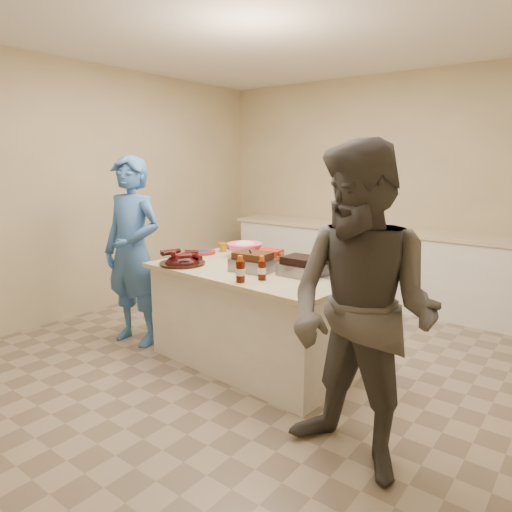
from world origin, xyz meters
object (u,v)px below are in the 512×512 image
Objects in this scene: island at (252,363)px; rib_platter at (182,264)px; mustard_bottle at (254,261)px; guest_gray at (353,464)px; coleslaw_bowl at (245,257)px; plastic_cup at (223,251)px; bbq_bottle_a at (240,282)px; guest_blue at (138,340)px; roasting_pan at (337,276)px; bbq_bottle_b at (262,280)px.

island is 4.46× the size of rib_platter.
guest_gray is at bearing -33.06° from mustard_bottle.
plastic_cup is (-0.34, 0.08, 0.00)m from coleslaw_bowl.
bbq_bottle_a is 0.11× the size of guest_blue.
bbq_bottle_a is (0.76, -0.14, 0.00)m from rib_platter.
bbq_bottle_a is 1.40m from guest_gray.
bbq_bottle_a is at bearing -12.21° from guest_blue.
bbq_bottle_b reaches higher than roasting_pan.
guest_gray is at bearing -25.03° from bbq_bottle_b.
coleslaw_bowl is at bearing -13.33° from plastic_cup.
guest_blue is (-0.83, -0.61, -0.82)m from coleslaw_bowl.
plastic_cup reaches higher than island.
plastic_cup is (-0.86, 0.78, 0.00)m from bbq_bottle_a.
rib_platter is 0.62m from mustard_bottle.
rib_platter is 1.01m from guest_blue.
rib_platter is at bearing -179.80° from bbq_bottle_b.
rib_platter is 3.60× the size of mustard_bottle.
guest_blue is (-1.01, -0.52, -0.82)m from mustard_bottle.
rib_platter is 0.64m from plastic_cup.
island is 1.20m from guest_blue.
coleslaw_bowl is 1.32m from guest_blue.
plastic_cup is at bearing 137.94° from bbq_bottle_a.
bbq_bottle_a is at bearing -60.43° from mustard_bottle.
coleslaw_bowl is 1.80× the size of bbq_bottle_b.
mustard_bottle is at bearing -171.03° from roasting_pan.
guest_gray is at bearing -32.34° from coleslaw_bowl.
roasting_pan is at bearing -5.40° from coleslaw_bowl.
coleslaw_bowl is at bearing 137.80° from bbq_bottle_b.
roasting_pan is 1.54× the size of bbq_bottle_a.
coleslaw_bowl is 0.18× the size of guest_gray.
rib_platter is (-0.57, -0.23, 0.82)m from island.
guest_gray is at bearing -46.65° from roasting_pan.
island is 0.87m from mustard_bottle.
bbq_bottle_b is 0.63m from mustard_bottle.
bbq_bottle_b is at bearing -47.10° from mustard_bottle.
bbq_bottle_a is at bearing -118.21° from roasting_pan.
plastic_cup is at bearing 166.67° from coleslaw_bowl.
mustard_bottle is 0.06× the size of guest_gray.
plastic_cup is at bearing 159.50° from guest_gray.
guest_blue is 0.96× the size of guest_gray.
roasting_pan is (1.22, 0.46, 0.00)m from rib_platter.
bbq_bottle_b is at bearing -42.20° from coleslaw_bowl.
roasting_pan is at bearing 50.19° from bbq_bottle_b.
island is 8.82× the size of bbq_bottle_a.
rib_platter is at bearing -80.82° from plastic_cup.
bbq_bottle_a reaches higher than island.
bbq_bottle_b is (-0.38, -0.46, 0.00)m from roasting_pan.
coleslaw_bowl is 0.87m from bbq_bottle_a.
guest_gray is (1.08, -0.32, -0.82)m from bbq_bottle_a.
rib_platter reaches higher than plastic_cup.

